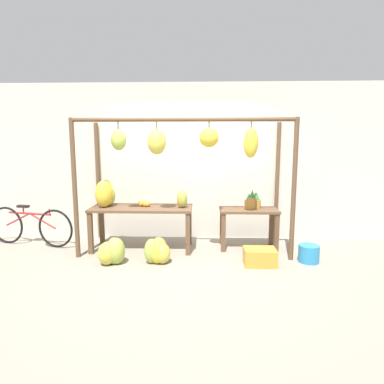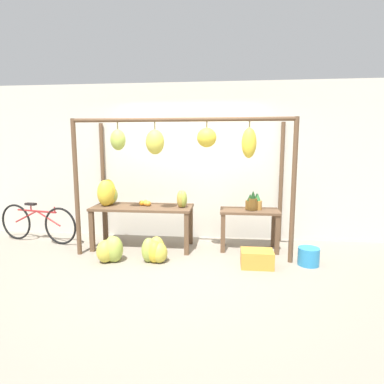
# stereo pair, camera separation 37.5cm
# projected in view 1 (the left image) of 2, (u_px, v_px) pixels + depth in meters

# --- Properties ---
(ground_plane) EXTENTS (20.00, 20.00, 0.00)m
(ground_plane) POSITION_uv_depth(u_px,v_px,m) (182.00, 266.00, 4.57)
(ground_plane) COLOR gray
(shop_wall_back) EXTENTS (8.00, 0.08, 2.80)m
(shop_wall_back) POSITION_uv_depth(u_px,v_px,m) (187.00, 162.00, 5.83)
(shop_wall_back) COLOR beige
(shop_wall_back) RESTS_ON ground_plane
(stall_awning) EXTENTS (3.32, 1.23, 2.10)m
(stall_awning) POSITION_uv_depth(u_px,v_px,m) (185.00, 154.00, 4.83)
(stall_awning) COLOR brown
(stall_awning) RESTS_ON ground_plane
(display_table_main) EXTENTS (1.64, 0.67, 0.71)m
(display_table_main) POSITION_uv_depth(u_px,v_px,m) (142.00, 213.00, 5.26)
(display_table_main) COLOR brown
(display_table_main) RESTS_ON ground_plane
(display_table_side) EXTENTS (0.95, 0.50, 0.67)m
(display_table_side) POSITION_uv_depth(u_px,v_px,m) (248.00, 218.00, 5.30)
(display_table_side) COLOR brown
(display_table_side) RESTS_ON ground_plane
(banana_pile_on_table) EXTENTS (0.39, 0.54, 0.44)m
(banana_pile_on_table) POSITION_uv_depth(u_px,v_px,m) (106.00, 195.00, 5.26)
(banana_pile_on_table) COLOR gold
(banana_pile_on_table) RESTS_ON display_table_main
(orange_pile) EXTENTS (0.20, 0.21, 0.09)m
(orange_pile) POSITION_uv_depth(u_px,v_px,m) (145.00, 204.00, 5.28)
(orange_pile) COLOR orange
(orange_pile) RESTS_ON display_table_main
(pineapple_cluster) EXTENTS (0.27, 0.27, 0.32)m
(pineapple_cluster) POSITION_uv_depth(u_px,v_px,m) (253.00, 202.00, 5.30)
(pineapple_cluster) COLOR #B27F38
(pineapple_cluster) RESTS_ON display_table_side
(banana_pile_ground_left) EXTENTS (0.44, 0.41, 0.39)m
(banana_pile_ground_left) POSITION_uv_depth(u_px,v_px,m) (113.00, 252.00, 4.65)
(banana_pile_ground_left) COLOR #9EB247
(banana_pile_ground_left) RESTS_ON ground_plane
(banana_pile_ground_right) EXTENTS (0.46, 0.39, 0.36)m
(banana_pile_ground_right) POSITION_uv_depth(u_px,v_px,m) (158.00, 251.00, 4.68)
(banana_pile_ground_right) COLOR gold
(banana_pile_ground_right) RESTS_ON ground_plane
(fruit_crate_white) EXTENTS (0.45, 0.32, 0.24)m
(fruit_crate_white) POSITION_uv_depth(u_px,v_px,m) (260.00, 257.00, 4.59)
(fruit_crate_white) COLOR orange
(fruit_crate_white) RESTS_ON ground_plane
(blue_bucket) EXTENTS (0.30, 0.30, 0.25)m
(blue_bucket) POSITION_uv_depth(u_px,v_px,m) (309.00, 253.00, 4.72)
(blue_bucket) COLOR teal
(blue_bucket) RESTS_ON ground_plane
(parked_bicycle) EXTENTS (1.60, 0.37, 0.70)m
(parked_bicycle) POSITION_uv_depth(u_px,v_px,m) (31.00, 226.00, 5.47)
(parked_bicycle) COLOR black
(parked_bicycle) RESTS_ON ground_plane
(papaya_pile) EXTENTS (0.20, 0.23, 0.28)m
(papaya_pile) POSITION_uv_depth(u_px,v_px,m) (182.00, 199.00, 5.17)
(papaya_pile) COLOR gold
(papaya_pile) RESTS_ON display_table_main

